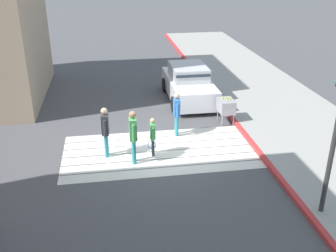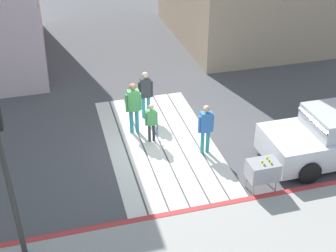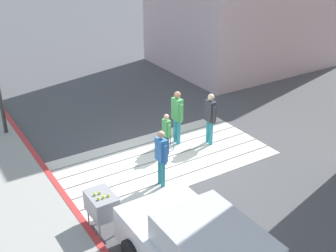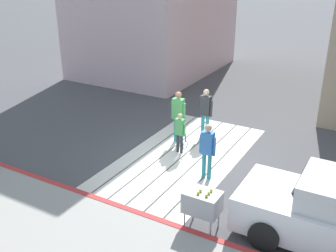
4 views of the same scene
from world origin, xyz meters
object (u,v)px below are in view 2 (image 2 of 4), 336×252
(pedestrian_adult_lead, at_px, (206,126))
(pedestrian_adult_side, at_px, (133,105))
(traffic_light_corner, at_px, (0,144))
(pedestrian_child_with_racket, at_px, (152,121))
(pedestrian_adult_trailing, at_px, (146,92))
(tennis_ball_cart, at_px, (263,170))

(pedestrian_adult_lead, height_order, pedestrian_adult_side, pedestrian_adult_side)
(traffic_light_corner, relative_size, pedestrian_child_with_racket, 3.22)
(pedestrian_adult_trailing, relative_size, pedestrian_child_with_racket, 1.29)
(pedestrian_adult_side, bearing_deg, pedestrian_adult_trailing, -34.60)
(traffic_light_corner, xyz_separation_m, pedestrian_adult_trailing, (5.32, -4.03, -2.05))
(pedestrian_adult_lead, distance_m, pedestrian_adult_trailing, 2.82)
(pedestrian_adult_trailing, bearing_deg, pedestrian_adult_side, 145.40)
(pedestrian_adult_lead, bearing_deg, pedestrian_adult_trailing, 25.80)
(traffic_light_corner, distance_m, pedestrian_child_with_racket, 5.90)
(tennis_ball_cart, relative_size, pedestrian_adult_trailing, 0.60)
(pedestrian_adult_lead, distance_m, pedestrian_adult_side, 2.48)
(pedestrian_child_with_racket, bearing_deg, pedestrian_adult_side, 32.88)
(pedestrian_adult_trailing, bearing_deg, pedestrian_adult_lead, -154.20)
(tennis_ball_cart, relative_size, pedestrian_adult_lead, 0.63)
(pedestrian_adult_side, height_order, pedestrian_child_with_racket, pedestrian_adult_side)
(pedestrian_adult_lead, height_order, pedestrian_adult_trailing, pedestrian_adult_trailing)
(traffic_light_corner, distance_m, pedestrian_adult_lead, 6.30)
(tennis_ball_cart, height_order, pedestrian_adult_side, pedestrian_adult_side)
(pedestrian_adult_lead, bearing_deg, pedestrian_adult_side, 46.99)
(traffic_light_corner, relative_size, pedestrian_adult_side, 2.41)
(traffic_light_corner, relative_size, pedestrian_adult_lead, 2.61)
(pedestrian_child_with_racket, bearing_deg, pedestrian_adult_trailing, -6.16)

